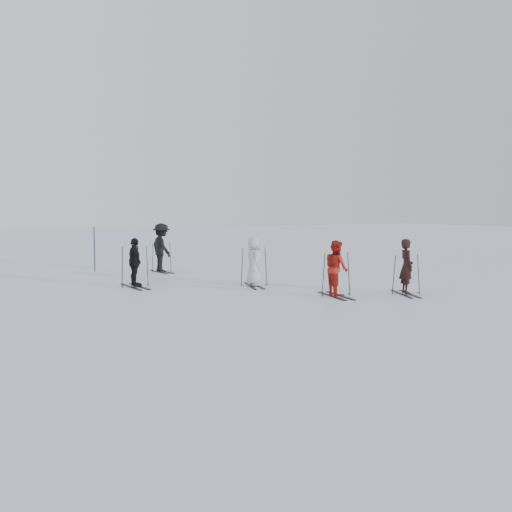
{
  "coord_description": "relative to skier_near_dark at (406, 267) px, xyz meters",
  "views": [
    {
      "loc": [
        -8.12,
        -14.36,
        2.44
      ],
      "look_at": [
        0.0,
        1.0,
        1.0
      ],
      "focal_mm": 40.0,
      "sensor_mm": 36.0,
      "label": 1
    }
  ],
  "objects": [
    {
      "name": "piste_marker",
      "position": [
        -6.56,
        10.24,
        0.09
      ],
      "size": [
        0.05,
        0.05,
        1.74
      ],
      "primitive_type": "cylinder",
      "rotation": [
        0.0,
        0.0,
        -0.41
      ],
      "color": "black",
      "rests_on": "ground"
    },
    {
      "name": "skier_red",
      "position": [
        -1.97,
        0.65,
        -0.01
      ],
      "size": [
        0.7,
        0.84,
        1.54
      ],
      "primitive_type": "imported",
      "rotation": [
        0.0,
        0.0,
        1.4
      ],
      "color": "#A61B12",
      "rests_on": "ground"
    },
    {
      "name": "skis_uphill_left",
      "position": [
        -6.41,
        5.12,
        -0.12
      ],
      "size": [
        1.88,
        1.08,
        1.33
      ],
      "primitive_type": null,
      "rotation": [
        0.0,
        0.0,
        1.63
      ],
      "color": "black",
      "rests_on": "ground"
    },
    {
      "name": "ground",
      "position": [
        -3.21,
        2.1,
        -0.78
      ],
      "size": [
        120.0,
        120.0,
        0.0
      ],
      "primitive_type": "plane",
      "color": "silver",
      "rests_on": "ground"
    },
    {
      "name": "skier_grey",
      "position": [
        -3.01,
        3.6,
        -0.01
      ],
      "size": [
        0.68,
        0.86,
        1.55
      ],
      "primitive_type": "imported",
      "rotation": [
        0.0,
        0.0,
        1.29
      ],
      "color": "#B3B7BD",
      "rests_on": "ground"
    },
    {
      "name": "skis_grey",
      "position": [
        -3.01,
        3.6,
        -0.15
      ],
      "size": [
        1.92,
        1.36,
        1.26
      ],
      "primitive_type": null,
      "rotation": [
        0.0,
        0.0,
        1.29
      ],
      "color": "black",
      "rests_on": "ground"
    },
    {
      "name": "skis_red",
      "position": [
        -1.97,
        0.65,
        -0.14
      ],
      "size": [
        1.87,
        1.2,
        1.27
      ],
      "primitive_type": null,
      "rotation": [
        0.0,
        0.0,
        1.4
      ],
      "color": "black",
      "rests_on": "ground"
    },
    {
      "name": "skis_uphill_far",
      "position": [
        -4.31,
        8.84,
        -0.17
      ],
      "size": [
        1.74,
        1.05,
        1.21
      ],
      "primitive_type": null,
      "rotation": [
        0.0,
        0.0,
        1.67
      ],
      "color": "black",
      "rests_on": "ground"
    },
    {
      "name": "skier_uphill_far",
      "position": [
        -4.31,
        8.84,
        0.15
      ],
      "size": [
        0.81,
        1.26,
        1.86
      ],
      "primitive_type": "imported",
      "rotation": [
        0.0,
        0.0,
        1.67
      ],
      "color": "black",
      "rests_on": "ground"
    },
    {
      "name": "skier_uphill_left",
      "position": [
        -6.41,
        5.12,
        -0.03
      ],
      "size": [
        0.42,
        0.91,
        1.51
      ],
      "primitive_type": "imported",
      "rotation": [
        0.0,
        0.0,
        1.63
      ],
      "color": "black",
      "rests_on": "ground"
    },
    {
      "name": "skis_near_dark",
      "position": [
        0.0,
        0.0,
        -0.19
      ],
      "size": [
        1.82,
        1.4,
        1.18
      ],
      "primitive_type": null,
      "rotation": [
        0.0,
        0.0,
        1.19
      ],
      "color": "black",
      "rests_on": "ground"
    },
    {
      "name": "skier_near_dark",
      "position": [
        0.0,
        0.0,
        0.0
      ],
      "size": [
        0.56,
        0.67,
        1.56
      ],
      "primitive_type": "imported",
      "rotation": [
        0.0,
        0.0,
        1.19
      ],
      "color": "black",
      "rests_on": "ground"
    }
  ]
}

